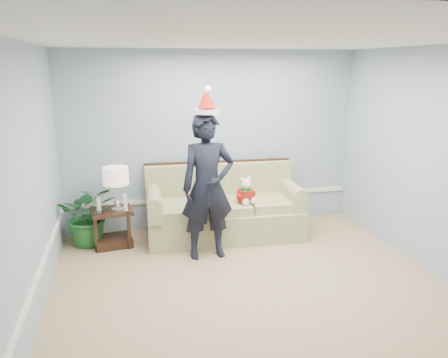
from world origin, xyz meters
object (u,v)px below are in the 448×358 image
object	(u,v)px
sofa	(224,210)
teddy_bear	(246,194)
side_table	(113,232)
houseplant	(89,215)
man	(208,187)
table_lamp	(116,178)

from	to	relation	value
sofa	teddy_bear	xyz separation A→B (m)	(0.26, -0.26, 0.32)
side_table	houseplant	distance (m)	0.41
sofa	houseplant	distance (m)	1.93
sofa	houseplant	world-z (taller)	sofa
teddy_bear	sofa	bearing A→B (deg)	117.71
houseplant	sofa	bearing A→B (deg)	-2.00
sofa	side_table	size ratio (longest dim) A/B	3.78
sofa	side_table	xyz separation A→B (m)	(-1.61, -0.06, -0.17)
side_table	man	world-z (taller)	man
side_table	teddy_bear	bearing A→B (deg)	-6.09
side_table	table_lamp	size ratio (longest dim) A/B	0.99
sofa	table_lamp	bearing A→B (deg)	-172.90
side_table	man	bearing A→B (deg)	-27.08
sofa	table_lamp	size ratio (longest dim) A/B	3.75
sofa	houseplant	size ratio (longest dim) A/B	2.61
side_table	houseplant	bearing A→B (deg)	158.31
table_lamp	houseplant	xyz separation A→B (m)	(-0.40, 0.18, -0.56)
side_table	houseplant	xyz separation A→B (m)	(-0.32, 0.13, 0.23)
man	teddy_bear	distance (m)	0.81
side_table	man	xyz separation A→B (m)	(1.24, -0.63, 0.74)
sofa	side_table	distance (m)	1.62
table_lamp	teddy_bear	xyz separation A→B (m)	(1.79, -0.14, -0.30)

